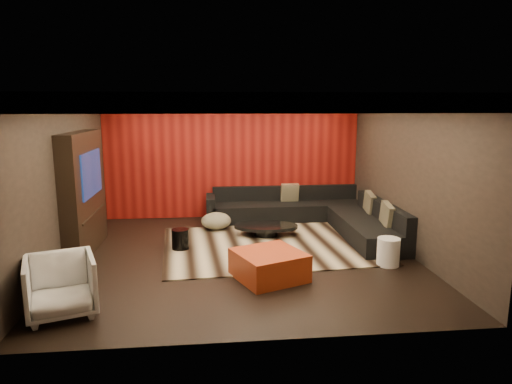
{
  "coord_description": "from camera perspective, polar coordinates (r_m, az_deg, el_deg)",
  "views": [
    {
      "loc": [
        -0.59,
        -7.8,
        2.67
      ],
      "look_at": [
        0.3,
        0.6,
        1.05
      ],
      "focal_mm": 32.0,
      "sensor_mm": 36.0,
      "label": 1
    }
  ],
  "objects": [
    {
      "name": "soffit_left",
      "position": [
        8.08,
        -21.56,
        10.26
      ],
      "size": [
        0.6,
        4.8,
        0.22
      ],
      "primitive_type": "cube",
      "color": "silver",
      "rests_on": "ground"
    },
    {
      "name": "striped_pouf",
      "position": [
        9.92,
        -5.01,
        -3.61
      ],
      "size": [
        0.71,
        0.71,
        0.36
      ],
      "primitive_type": "ellipsoid",
      "rotation": [
        0.0,
        0.0,
        0.11
      ],
      "color": "beige",
      "rests_on": "rug"
    },
    {
      "name": "floor",
      "position": [
        8.27,
        -1.65,
        -8.06
      ],
      "size": [
        6.0,
        6.0,
        0.02
      ],
      "primitive_type": "cube",
      "color": "black",
      "rests_on": "ground"
    },
    {
      "name": "coffee_table",
      "position": [
        9.43,
        1.25,
        -4.77
      ],
      "size": [
        1.47,
        1.47,
        0.22
      ],
      "primitive_type": "cylinder",
      "rotation": [
        0.0,
        0.0,
        -0.13
      ],
      "color": "black",
      "rests_on": "rug"
    },
    {
      "name": "sectional_sofa",
      "position": [
        10.22,
        7.28,
        -2.84
      ],
      "size": [
        3.65,
        3.5,
        0.75
      ],
      "color": "black",
      "rests_on": "floor"
    },
    {
      "name": "red_feature_wall",
      "position": [
        10.86,
        -2.89,
        4.14
      ],
      "size": [
        5.98,
        0.05,
        2.78
      ],
      "primitive_type": "cube",
      "color": "#6B0C0A",
      "rests_on": "ground"
    },
    {
      "name": "tv_shelf",
      "position": [
        8.88,
        -19.59,
        -2.6
      ],
      "size": [
        0.04,
        1.6,
        0.04
      ],
      "primitive_type": "cube",
      "color": "black",
      "rests_on": "ground"
    },
    {
      "name": "cove_left",
      "position": [
        8.0,
        -19.13,
        9.77
      ],
      "size": [
        0.08,
        4.8,
        0.04
      ],
      "primitive_type": "cube",
      "color": "#FFD899",
      "rests_on": "ground"
    },
    {
      "name": "soffit_front",
      "position": [
        5.13,
        0.54,
        11.06
      ],
      "size": [
        6.0,
        0.6,
        0.22
      ],
      "primitive_type": "cube",
      "color": "silver",
      "rests_on": "ground"
    },
    {
      "name": "soffit_right",
      "position": [
        8.46,
        17.13,
        10.52
      ],
      "size": [
        0.6,
        4.8,
        0.22
      ],
      "primitive_type": "cube",
      "color": "silver",
      "rests_on": "ground"
    },
    {
      "name": "drum_stool",
      "position": [
        8.65,
        -9.43,
        -5.82
      ],
      "size": [
        0.36,
        0.36,
        0.38
      ],
      "primitive_type": "cylinder",
      "rotation": [
        0.0,
        0.0,
        -0.13
      ],
      "color": "black",
      "rests_on": "rug"
    },
    {
      "name": "orange_ottoman",
      "position": [
        7.19,
        1.64,
        -9.11
      ],
      "size": [
        1.26,
        1.26,
        0.43
      ],
      "primitive_type": "cube",
      "rotation": [
        0.0,
        0.0,
        0.39
      ],
      "color": "#923B12",
      "rests_on": "floor"
    },
    {
      "name": "throw_pillows",
      "position": [
        9.9,
        11.08,
        -1.29
      ],
      "size": [
        1.76,
        2.72,
        0.5
      ],
      "color": "tan",
      "rests_on": "sectional_sofa"
    },
    {
      "name": "armchair",
      "position": [
        6.47,
        -23.23,
        -10.73
      ],
      "size": [
        1.06,
        1.08,
        0.78
      ],
      "primitive_type": "imported",
      "rotation": [
        0.0,
        0.0,
        0.33
      ],
      "color": "silver",
      "rests_on": "floor"
    },
    {
      "name": "wall_right",
      "position": [
        8.68,
        18.54,
        1.88
      ],
      "size": [
        0.02,
        6.0,
        2.8
      ],
      "primitive_type": "cube",
      "color": "black",
      "rests_on": "ground"
    },
    {
      "name": "white_side_table",
      "position": [
        8.05,
        16.21,
        -7.19
      ],
      "size": [
        0.42,
        0.42,
        0.47
      ],
      "primitive_type": "cylinder",
      "rotation": [
        0.0,
        0.0,
        -0.11
      ],
      "color": "silver",
      "rests_on": "floor"
    },
    {
      "name": "cove_front",
      "position": [
        5.47,
        0.13,
        10.11
      ],
      "size": [
        4.8,
        0.08,
        0.04
      ],
      "primitive_type": "cube",
      "color": "#FFD899",
      "rests_on": "ground"
    },
    {
      "name": "ceiling",
      "position": [
        7.82,
        -1.76,
        11.88
      ],
      "size": [
        6.0,
        6.0,
        0.02
      ],
      "primitive_type": "cube",
      "color": "silver",
      "rests_on": "ground"
    },
    {
      "name": "tv_surround",
      "position": [
        8.84,
        -20.76,
        -0.09
      ],
      "size": [
        0.3,
        2.0,
        2.2
      ],
      "primitive_type": "cube",
      "color": "black",
      "rests_on": "ground"
    },
    {
      "name": "soffit_back",
      "position": [
        10.51,
        -2.88,
        10.96
      ],
      "size": [
        6.0,
        0.6,
        0.22
      ],
      "primitive_type": "cube",
      "color": "silver",
      "rests_on": "ground"
    },
    {
      "name": "rug",
      "position": [
        8.84,
        1.7,
        -6.65
      ],
      "size": [
        4.2,
        3.27,
        0.02
      ],
      "primitive_type": "cube",
      "rotation": [
        0.0,
        0.0,
        0.07
      ],
      "color": "tan",
      "rests_on": "floor"
    },
    {
      "name": "cove_right",
      "position": [
        8.33,
        14.91,
        10.02
      ],
      "size": [
        0.08,
        4.8,
        0.04
      ],
      "primitive_type": "cube",
      "color": "#FFD899",
      "rests_on": "ground"
    },
    {
      "name": "tv_screen",
      "position": [
        8.74,
        -19.9,
        2.19
      ],
      "size": [
        0.04,
        1.3,
        0.8
      ],
      "primitive_type": "cube",
      "color": "black",
      "rests_on": "ground"
    },
    {
      "name": "cove_back",
      "position": [
        10.17,
        -2.77,
        10.46
      ],
      "size": [
        4.8,
        0.08,
        0.04
      ],
      "primitive_type": "cube",
      "color": "#FFD899",
      "rests_on": "ground"
    },
    {
      "name": "wall_back",
      "position": [
        10.9,
        -2.91,
        4.16
      ],
      "size": [
        6.0,
        0.02,
        2.8
      ],
      "primitive_type": "cube",
      "color": "black",
      "rests_on": "ground"
    },
    {
      "name": "wall_left",
      "position": [
        8.26,
        -23.0,
        1.15
      ],
      "size": [
        0.02,
        6.0,
        2.8
      ],
      "primitive_type": "cube",
      "color": "black",
      "rests_on": "ground"
    }
  ]
}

